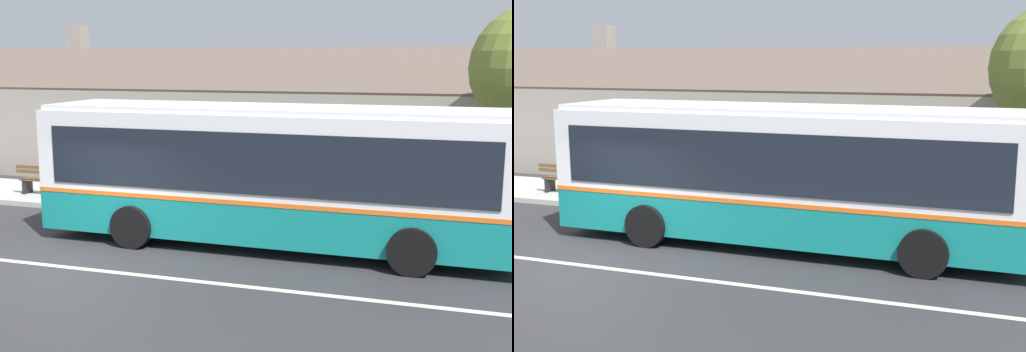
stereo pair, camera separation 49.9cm
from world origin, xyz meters
The scene contains 6 objects.
ground_plane centered at (0.00, 0.00, 0.00)m, with size 300.00×300.00×0.00m, color #2D2D30.
sidewalk_far centered at (0.00, 6.00, 0.07)m, with size 60.00×3.00×0.15m, color #ADAAA3.
lane_divider_stripe centered at (0.00, 0.00, 0.00)m, with size 60.00×0.16×0.01m, color beige.
community_building centered at (-1.83, 13.40, 1.73)m, with size 26.31×9.41×5.79m.
transit_bus centered at (3.35, 2.90, 1.74)m, with size 10.90×2.86×3.25m.
bench_by_building centered at (-4.74, 5.54, 0.57)m, with size 1.62×0.51×0.94m.
Camera 1 is at (7.34, -11.13, 4.30)m, focal length 45.00 mm.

